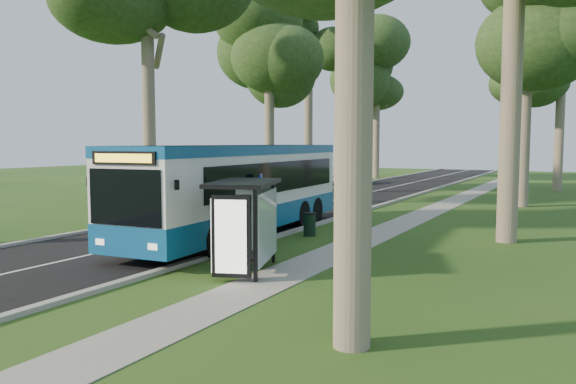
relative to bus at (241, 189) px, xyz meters
name	(u,v)px	position (x,y,z in m)	size (l,w,h in m)	color
ground	(231,252)	(1.36, -2.68, -1.74)	(120.00, 120.00, 0.00)	#244916
road	(284,211)	(-2.14, 7.32, -1.73)	(7.00, 100.00, 0.02)	black
kerb_east	(349,215)	(1.36, 7.32, -1.68)	(0.25, 100.00, 0.12)	#9E9B93
kerb_west	(227,207)	(-5.64, 7.32, -1.68)	(0.25, 100.00, 0.12)	#9E9B93
centre_line	(284,211)	(-2.14, 7.32, -1.72)	(0.12, 100.00, 0.01)	white
footpath	(411,220)	(4.36, 7.32, -1.73)	(1.50, 100.00, 0.02)	gray
bus	(241,189)	(0.00, 0.00, 0.00)	(3.49, 12.83, 3.36)	white
bus_stop_sign	(261,201)	(1.66, -1.32, -0.22)	(0.12, 0.34, 2.43)	gray
bus_shelter	(240,210)	(3.33, -5.16, -0.03)	(2.38, 3.18, 2.44)	black
litter_bin	(310,224)	(2.22, 1.25, -1.31)	(0.49, 0.49, 0.86)	black
car_white	(348,175)	(-6.31, 25.98, -0.94)	(1.91, 4.74, 1.61)	silver
car_silver	(336,176)	(-7.28, 25.75, -1.02)	(1.53, 4.39, 1.45)	#ACB0B4
tree_west_b	(147,3)	(-9.14, 5.32, 8.91)	(5.20, 5.20, 14.37)	#7A6B56
tree_west_c	(269,39)	(-7.64, 15.32, 8.55)	(5.20, 5.20, 13.89)	#7A6B56
tree_west_d	(309,34)	(-9.64, 25.32, 10.74)	(5.20, 5.20, 16.88)	#7A6B56
tree_west_e	(377,74)	(-7.14, 35.32, 8.42)	(5.20, 5.20, 13.70)	#7A6B56
tree_east_d	(563,53)	(9.36, 27.32, 8.05)	(5.20, 5.20, 13.20)	#7A6B56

